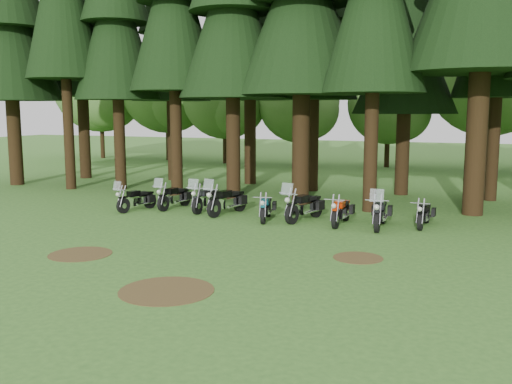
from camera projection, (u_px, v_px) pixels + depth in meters
ground at (205, 248)px, 17.08m from camera, size 120.00×120.00×0.00m
pine_front_0 at (6, 3)px, 30.10m from camera, size 5.49×5.49×16.17m
pine_back_0 at (79, 2)px, 33.12m from camera, size 5.00×5.00×17.21m
pine_back_1 at (170, 10)px, 32.25m from camera, size 4.52×4.52×16.22m
pine_back_2 at (250, 3)px, 30.53m from camera, size 4.85×4.85×16.30m
pine_back_4 at (407, 20)px, 26.64m from camera, size 4.94×4.94×13.78m
decid_0 at (102, 88)px, 47.50m from camera, size 8.00×7.78×10.00m
decid_1 at (169, 88)px, 45.76m from camera, size 7.91×7.69×9.88m
decid_2 at (227, 98)px, 42.97m from camera, size 6.72×6.53×8.40m
decid_3 at (301, 104)px, 41.29m from camera, size 6.12×5.95×7.65m
decid_4 at (392, 106)px, 40.13m from camera, size 5.93×5.76×7.41m
decid_5 at (497, 76)px, 36.87m from camera, size 8.45×8.21×10.56m
dirt_patch_0 at (80, 254)px, 16.33m from camera, size 1.80×1.80×0.01m
dirt_patch_1 at (358, 258)px, 15.91m from camera, size 1.40×1.40×0.01m
dirt_patch_2 at (167, 291)px, 13.04m from camera, size 2.20×2.20×0.01m
motorcycle_0 at (137, 200)px, 23.27m from camera, size 0.77×2.10×1.32m
motorcycle_1 at (174, 198)px, 23.78m from camera, size 0.54×2.23×1.40m
motorcycle_2 at (206, 199)px, 23.16m from camera, size 0.43×2.30×1.45m
motorcycle_3 at (227, 202)px, 22.44m from camera, size 0.83×2.43×1.53m
motorcycle_4 at (266, 209)px, 21.30m from camera, size 0.61×2.09×0.86m
motorcycle_5 at (304, 207)px, 21.17m from camera, size 0.95×2.43×1.54m
motorcycle_6 at (341, 212)px, 20.47m from camera, size 0.32×2.21×0.90m
motorcycle_7 at (380, 213)px, 19.90m from camera, size 0.49×2.43×1.53m
motorcycle_8 at (424, 215)px, 20.11m from camera, size 0.34×2.05×0.83m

